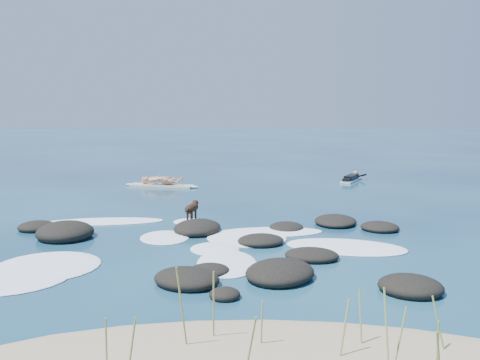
{
  "coord_description": "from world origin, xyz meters",
  "views": [
    {
      "loc": [
        -0.2,
        -13.9,
        3.27
      ],
      "look_at": [
        -0.68,
        4.0,
        0.9
      ],
      "focal_mm": 40.0,
      "sensor_mm": 36.0,
      "label": 1
    }
  ],
  "objects": [
    {
      "name": "ground",
      "position": [
        0.0,
        0.0,
        0.0
      ],
      "size": [
        160.0,
        160.0,
        0.0
      ],
      "primitive_type": "plane",
      "color": "#0A2642",
      "rests_on": "ground"
    },
    {
      "name": "dune_grass",
      "position": [
        0.44,
        -8.05,
        0.62
      ],
      "size": [
        4.09,
        1.96,
        1.22
      ],
      "color": "olive",
      "rests_on": "ground"
    },
    {
      "name": "reef_rocks",
      "position": [
        0.64,
        -1.83,
        0.11
      ],
      "size": [
        14.33,
        7.36,
        0.55
      ],
      "color": "black",
      "rests_on": "ground"
    },
    {
      "name": "breaking_foam",
      "position": [
        -2.43,
        -1.7,
        0.01
      ],
      "size": [
        10.99,
        7.43,
        0.12
      ],
      "color": "white",
      "rests_on": "ground"
    },
    {
      "name": "standing_surfer_rig",
      "position": [
        -4.14,
        8.51,
        0.74
      ],
      "size": [
        3.29,
        1.17,
        1.89
      ],
      "rotation": [
        0.0,
        0.0,
        -0.23
      ],
      "color": "beige",
      "rests_on": "ground"
    },
    {
      "name": "paddling_surfer_rig",
      "position": [
        4.28,
        10.56,
        0.14
      ],
      "size": [
        1.46,
        2.21,
        0.4
      ],
      "rotation": [
        0.0,
        0.0,
        1.13
      ],
      "color": "silver",
      "rests_on": "ground"
    },
    {
      "name": "dog",
      "position": [
        -2.0,
        1.32,
        0.43
      ],
      "size": [
        0.38,
        1.01,
        0.64
      ],
      "rotation": [
        0.0,
        0.0,
        1.38
      ],
      "color": "black",
      "rests_on": "ground"
    }
  ]
}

